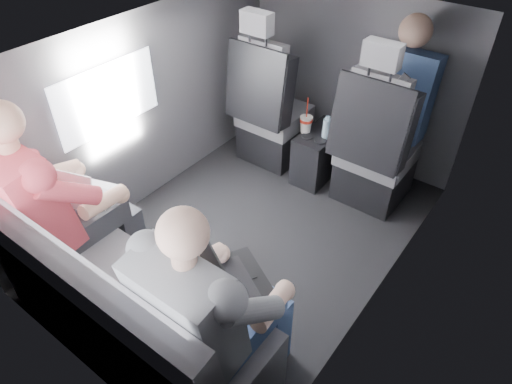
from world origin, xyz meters
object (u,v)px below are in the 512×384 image
Objects in this scene: passenger_rear_left at (56,204)px; passenger_front_right at (401,95)px; laptop_black at (230,282)px; center_console at (319,154)px; passenger_rear_right at (213,309)px; soda_cup at (306,124)px; laptop_white at (85,192)px; front_seat_right at (374,154)px; rear_bench at (124,309)px; front_seat_left at (270,116)px; water_bottle at (327,128)px.

passenger_front_right is (1.02, 2.07, 0.10)m from passenger_rear_left.
passenger_rear_left is at bearing -171.39° from laptop_black.
passenger_rear_right reaches higher than center_console.
soda_cup is 1.89m from passenger_rear_right.
laptop_white is at bearing -108.24° from center_console.
front_seat_right is 1.93m from laptop_white.
front_seat_right is at bearing 58.51° from laptop_white.
front_seat_right is at bearing 91.84° from laptop_black.
laptop_white is at bearing -118.34° from passenger_front_right.
rear_bench reaches higher than soda_cup.
soda_cup is at bearing 110.43° from laptop_black.
water_bottle is (0.52, -0.01, 0.08)m from front_seat_left.
center_console is at bearing 142.10° from water_bottle.
laptop_white is at bearing 171.06° from passenger_rear_right.
soda_cup is 0.62× the size of laptop_black.
passenger_rear_right is (1.09, 0.00, -0.02)m from passenger_rear_left.
laptop_black is 0.37× the size of passenger_rear_right.
front_seat_left is at bearing -174.93° from center_console.
water_bottle is at bearing -37.90° from center_console.
center_console is 0.30m from soda_cup.
front_seat_left is 0.36m from soda_cup.
center_console is 1.67× the size of soda_cup.
laptop_white reaches higher than center_console.
center_console is at bearing 37.49° from soda_cup.
water_bottle reaches higher than center_console.
passenger_rear_right is at bearing -73.76° from center_console.
soda_cup is 1.62× the size of water_bottle.
passenger_front_right reaches higher than passenger_rear_right.
rear_bench is 1.88m from soda_cup.
passenger_rear_left is at bearing -104.42° from soda_cup.
front_seat_left is 0.52m from water_bottle.
passenger_rear_left is 1.47× the size of passenger_front_right.
front_seat_left and front_seat_right have the same top height.
center_console is 1.81m from laptop_black.
front_seat_left reaches higher than laptop_white.
center_console is at bearing 106.24° from passenger_rear_right.
soda_cup is 0.22× the size of passenger_rear_left.
front_seat_right is 2.64× the size of center_console.
rear_bench is 3.45× the size of laptop_black.
laptop_black is (0.05, -1.65, 0.23)m from front_seat_right.
water_bottle is (0.16, 0.02, 0.01)m from soda_cup.
water_bottle is (-0.38, -0.01, 0.08)m from front_seat_right.
soda_cup is 1.67m from laptop_white.
front_seat_left is 0.79× the size of rear_bench.
front_seat_right is 0.49m from center_console.
front_seat_left reaches higher than laptop_black.
rear_bench is (-0.00, -1.94, 0.11)m from center_console.
center_console is 1.98m from passenger_rear_left.
front_seat_right is 1.01× the size of passenger_rear_right.
passenger_rear_right reaches higher than water_bottle.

